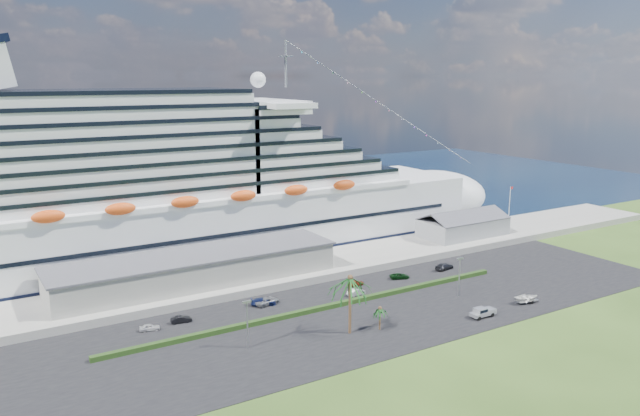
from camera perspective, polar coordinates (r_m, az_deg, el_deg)
ground at (r=115.88m, az=8.04°, el=-10.95°), size 420.00×420.00×0.00m
asphalt_lot at (r=123.88m, az=4.77°, el=-9.29°), size 140.00×38.00×0.12m
wharf at (r=146.62m, az=-1.94°, el=-5.50°), size 240.00×20.00×1.80m
water at (r=227.19m, az=-13.19°, el=0.25°), size 420.00×160.00×0.02m
cruise_ship at (r=155.86m, az=-13.29°, el=1.22°), size 191.00×38.00×54.00m
terminal_building at (r=135.45m, az=-11.24°, el=-5.39°), size 61.00×15.00×6.30m
port_shed at (r=176.20m, az=12.94°, el=-1.63°), size 24.00×12.31×7.37m
flagpole at (r=188.22m, az=16.94°, el=0.22°), size 1.08×0.16×12.00m
hedge at (r=123.37m, az=0.35°, el=-9.09°), size 88.00×1.10×0.90m
lamp_post_left at (r=106.26m, az=-6.67°, el=-9.97°), size 1.60×0.35×8.27m
lamp_post_right at (r=132.28m, az=12.64°, el=-5.73°), size 1.60×0.35×8.27m
palm_tall at (r=109.93m, az=2.78°, el=-6.99°), size 8.82×8.82×11.13m
palm_short at (r=113.72m, az=5.51°, el=-9.35°), size 3.53×3.53×4.56m
parked_car_0 at (r=117.88m, az=-15.30°, el=-10.48°), size 3.80×2.18×1.22m
parked_car_1 at (r=120.08m, az=-12.58°, el=-9.90°), size 4.01×1.89×1.27m
parked_car_2 at (r=126.38m, az=-4.89°, el=-8.47°), size 5.66×3.48×1.46m
parked_car_3 at (r=126.14m, az=-5.21°, el=-8.52°), size 5.41×3.73×1.45m
parked_car_4 at (r=136.89m, az=3.27°, el=-6.85°), size 3.94×1.78×1.31m
parked_car_5 at (r=131.23m, az=3.34°, el=-7.69°), size 4.20×1.71×1.35m
parked_car_6 at (r=142.49m, az=7.29°, el=-6.19°), size 4.84×3.51×1.22m
parked_car_7 at (r=150.63m, az=11.30°, el=-5.26°), size 5.50×2.94×1.51m
pickup_truck at (r=123.56m, az=14.64°, el=-9.17°), size 5.38×2.15×1.90m
boat_trailer at (r=133.25m, az=18.41°, el=-7.79°), size 6.16×4.50×1.71m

